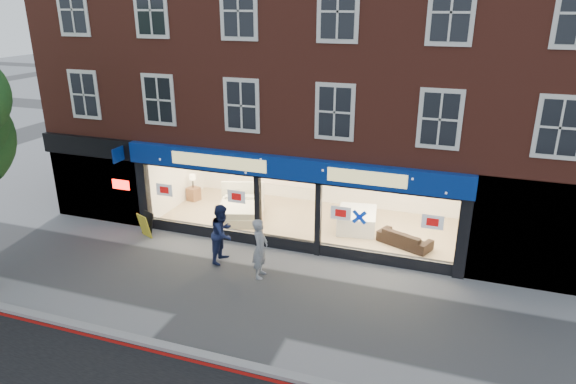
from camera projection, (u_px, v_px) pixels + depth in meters
The scene contains 12 objects.
ground at pixel (252, 295), 14.63m from camera, with size 120.00×120.00×0.00m, color gray.
kerb_line at pixel (200, 363), 11.89m from camera, with size 60.00×0.10×0.01m, color #8C0A07.
kerb_stone at pixel (204, 356), 12.04m from camera, with size 60.00×0.25×0.12m, color gray.
showroom_floor at pixel (307, 223), 19.25m from camera, with size 11.00×4.50×0.10m, color tan.
building at pixel (323, 36), 18.43m from camera, with size 19.00×8.26×10.30m.
display_bed at pixel (241, 209), 19.52m from camera, with size 2.17×2.41×1.14m.
bedside_table at pixel (194, 194), 21.23m from camera, with size 0.45×0.45×0.55m, color brown.
mattress_stack at pixel (357, 220), 18.56m from camera, with size 1.56×1.86×0.67m.
sofa at pixel (405, 238), 17.29m from camera, with size 1.82×0.71×0.53m, color black.
a_board at pixel (146, 225), 18.13m from camera, with size 0.58×0.37×0.89m, color gold.
pedestrian_grey at pixel (260, 248), 15.33m from camera, with size 0.68×0.45×1.87m, color #94959B.
pedestrian_blue at pixel (223, 233), 16.25m from camera, with size 0.94×0.73×1.93m, color #1A2249.
Camera 1 is at (5.14, -11.62, 7.89)m, focal length 32.00 mm.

